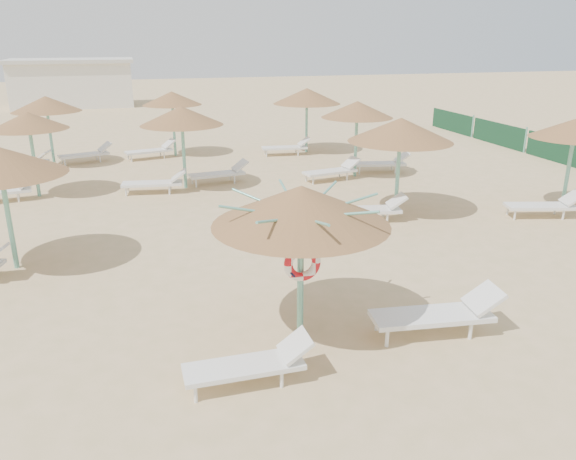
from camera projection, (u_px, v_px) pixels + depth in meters
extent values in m
plane|color=#D4AE81|center=(290.00, 328.00, 9.81)|extent=(120.00, 120.00, 0.00)
cylinder|color=#67B39F|center=(300.00, 274.00, 9.34)|extent=(0.11, 0.11, 2.18)
cone|color=#95633B|center=(301.00, 205.00, 8.94)|extent=(2.90, 2.90, 0.65)
cylinder|color=#67B39F|center=(301.00, 220.00, 9.03)|extent=(0.20, 0.20, 0.12)
cylinder|color=#67B39F|center=(340.00, 205.00, 9.13)|extent=(1.31, 0.04, 0.34)
cylinder|color=#67B39F|center=(319.00, 198.00, 9.51)|extent=(0.96, 0.96, 0.34)
cylinder|color=#67B39F|center=(290.00, 197.00, 9.57)|extent=(0.04, 1.31, 0.34)
cylinder|color=#67B39F|center=(265.00, 203.00, 9.27)|extent=(0.96, 0.96, 0.34)
cylinder|color=#67B39F|center=(260.00, 212.00, 8.79)|extent=(1.31, 0.04, 0.34)
cylinder|color=#67B39F|center=(280.00, 220.00, 8.41)|extent=(0.96, 0.96, 0.34)
cylinder|color=#67B39F|center=(314.00, 221.00, 8.35)|extent=(0.04, 1.31, 0.34)
cylinder|color=#67B39F|center=(339.00, 215.00, 8.65)|extent=(0.96, 0.96, 0.34)
torus|color=red|center=(302.00, 263.00, 9.17)|extent=(0.63, 0.15, 0.63)
cylinder|color=white|center=(196.00, 394.00, 7.79)|extent=(0.06, 0.06, 0.26)
cylinder|color=white|center=(191.00, 376.00, 8.20)|extent=(0.06, 0.06, 0.26)
cylinder|color=white|center=(282.00, 380.00, 8.11)|extent=(0.06, 0.06, 0.26)
cylinder|color=white|center=(273.00, 363.00, 8.53)|extent=(0.06, 0.06, 0.26)
cube|color=white|center=(244.00, 367.00, 8.13)|extent=(1.75, 0.59, 0.07)
cube|color=white|center=(295.00, 345.00, 8.27)|extent=(0.45, 0.56, 0.34)
cylinder|color=white|center=(387.00, 338.00, 9.18)|extent=(0.06, 0.06, 0.30)
cylinder|color=white|center=(377.00, 322.00, 9.68)|extent=(0.06, 0.06, 0.30)
cylinder|color=white|center=(470.00, 331.00, 9.40)|extent=(0.06, 0.06, 0.30)
cylinder|color=white|center=(456.00, 316.00, 9.90)|extent=(0.06, 0.06, 0.30)
cube|color=white|center=(431.00, 316.00, 9.50)|extent=(2.11, 0.89, 0.09)
cube|color=white|center=(484.00, 298.00, 9.55)|extent=(0.59, 0.70, 0.39)
cylinder|color=#67B39F|center=(9.00, 218.00, 11.97)|extent=(0.11, 0.11, 2.30)
cylinder|color=#67B39F|center=(1.00, 172.00, 11.64)|extent=(0.20, 0.20, 0.12)
cylinder|color=#67B39F|center=(34.00, 160.00, 17.43)|extent=(0.11, 0.11, 2.30)
cone|color=#95633B|center=(28.00, 121.00, 17.03)|extent=(2.34, 2.34, 0.53)
cylinder|color=#67B39F|center=(29.00, 128.00, 17.10)|extent=(0.20, 0.20, 0.12)
cylinder|color=white|center=(18.00, 198.00, 17.12)|extent=(0.06, 0.06, 0.28)
cylinder|color=white|center=(18.00, 194.00, 17.55)|extent=(0.06, 0.06, 0.28)
cube|color=white|center=(27.00, 181.00, 17.32)|extent=(0.57, 0.67, 0.36)
cylinder|color=#67B39F|center=(51.00, 137.00, 21.50)|extent=(0.11, 0.11, 2.30)
cone|color=#95633B|center=(46.00, 104.00, 21.09)|extent=(2.54, 2.54, 0.57)
cylinder|color=#67B39F|center=(47.00, 110.00, 21.17)|extent=(0.20, 0.20, 0.12)
cylinder|color=white|center=(4.00, 165.00, 21.45)|extent=(0.06, 0.06, 0.28)
cylinder|color=white|center=(33.00, 168.00, 20.94)|extent=(0.06, 0.06, 0.28)
cylinder|color=white|center=(39.00, 165.00, 21.41)|extent=(0.06, 0.06, 0.28)
cube|color=white|center=(21.00, 162.00, 21.13)|extent=(2.00, 1.15, 0.08)
cube|color=white|center=(43.00, 156.00, 21.03)|extent=(0.64, 0.72, 0.36)
cylinder|color=white|center=(65.00, 163.00, 21.78)|extent=(0.06, 0.06, 0.28)
cylinder|color=white|center=(62.00, 160.00, 22.18)|extent=(0.06, 0.06, 0.28)
cylinder|color=white|center=(100.00, 159.00, 22.47)|extent=(0.06, 0.06, 0.28)
cylinder|color=white|center=(97.00, 157.00, 22.87)|extent=(0.06, 0.06, 0.28)
cube|color=white|center=(84.00, 155.00, 22.33)|extent=(2.00, 1.15, 0.08)
cube|color=white|center=(105.00, 147.00, 22.68)|extent=(0.64, 0.72, 0.36)
cylinder|color=#67B39F|center=(184.00, 154.00, 18.41)|extent=(0.11, 0.11, 2.30)
cone|color=#95633B|center=(181.00, 116.00, 18.00)|extent=(2.67, 2.67, 0.60)
cylinder|color=#67B39F|center=(182.00, 123.00, 18.08)|extent=(0.20, 0.20, 0.12)
cylinder|color=white|center=(126.00, 192.00, 17.76)|extent=(0.06, 0.06, 0.28)
cylinder|color=white|center=(128.00, 188.00, 18.23)|extent=(0.06, 0.06, 0.28)
cylinder|color=white|center=(169.00, 190.00, 17.93)|extent=(0.06, 0.06, 0.28)
cylinder|color=white|center=(170.00, 186.00, 18.40)|extent=(0.06, 0.06, 0.28)
cube|color=white|center=(152.00, 183.00, 18.04)|extent=(1.97, 0.87, 0.08)
cube|color=white|center=(178.00, 175.00, 18.07)|extent=(0.56, 0.66, 0.36)
cylinder|color=white|center=(196.00, 183.00, 18.78)|extent=(0.06, 0.06, 0.28)
cylinder|color=white|center=(192.00, 180.00, 19.21)|extent=(0.06, 0.06, 0.28)
cylinder|color=white|center=(234.00, 179.00, 19.28)|extent=(0.06, 0.06, 0.28)
cylinder|color=white|center=(230.00, 176.00, 19.72)|extent=(0.06, 0.06, 0.28)
cube|color=white|center=(217.00, 174.00, 19.23)|extent=(1.97, 0.87, 0.08)
cube|color=white|center=(240.00, 165.00, 19.47)|extent=(0.56, 0.66, 0.36)
cylinder|color=#67B39F|center=(174.00, 128.00, 23.42)|extent=(0.11, 0.11, 2.30)
cone|color=#95633B|center=(172.00, 98.00, 23.01)|extent=(2.42, 2.42, 0.54)
cylinder|color=#67B39F|center=(172.00, 104.00, 23.09)|extent=(0.20, 0.20, 0.12)
cylinder|color=white|center=(131.00, 158.00, 22.53)|extent=(0.06, 0.06, 0.28)
cylinder|color=white|center=(128.00, 156.00, 22.95)|extent=(0.06, 0.06, 0.28)
cylinder|color=white|center=(164.00, 155.00, 23.15)|extent=(0.06, 0.06, 0.28)
cylinder|color=white|center=(161.00, 153.00, 23.56)|extent=(0.06, 0.06, 0.28)
cube|color=white|center=(149.00, 151.00, 23.05)|extent=(1.99, 1.04, 0.08)
cube|color=white|center=(169.00, 143.00, 23.36)|extent=(0.61, 0.70, 0.36)
cylinder|color=#67B39F|center=(398.00, 174.00, 15.69)|extent=(0.11, 0.11, 2.30)
cone|color=#95633B|center=(401.00, 130.00, 15.28)|extent=(2.88, 2.88, 0.65)
cylinder|color=#67B39F|center=(400.00, 139.00, 15.37)|extent=(0.20, 0.20, 0.12)
cylinder|color=white|center=(338.00, 220.00, 15.09)|extent=(0.06, 0.06, 0.28)
cylinder|color=white|center=(335.00, 214.00, 15.56)|extent=(0.06, 0.06, 0.28)
cylinder|color=white|center=(387.00, 218.00, 15.19)|extent=(0.06, 0.06, 0.28)
cylinder|color=white|center=(383.00, 213.00, 15.66)|extent=(0.06, 0.06, 0.28)
cube|color=white|center=(366.00, 210.00, 15.32)|extent=(1.98, 0.97, 0.08)
cube|color=white|center=(397.00, 201.00, 15.31)|extent=(0.59, 0.68, 0.36)
cylinder|color=#67B39F|center=(356.00, 144.00, 19.96)|extent=(0.11, 0.11, 2.30)
cone|color=#95633B|center=(357.00, 109.00, 19.56)|extent=(2.52, 2.52, 0.57)
cylinder|color=#67B39F|center=(357.00, 116.00, 19.63)|extent=(0.20, 0.20, 0.12)
cylinder|color=white|center=(313.00, 181.00, 19.11)|extent=(0.06, 0.06, 0.28)
cylinder|color=white|center=(306.00, 178.00, 19.53)|extent=(0.06, 0.06, 0.28)
cylinder|color=white|center=(347.00, 177.00, 19.67)|extent=(0.06, 0.06, 0.28)
cylinder|color=white|center=(340.00, 174.00, 20.09)|extent=(0.06, 0.06, 0.28)
cube|color=white|center=(330.00, 172.00, 19.59)|extent=(1.98, 0.95, 0.08)
cube|color=white|center=(351.00, 163.00, 19.86)|extent=(0.58, 0.68, 0.36)
cylinder|color=white|center=(359.00, 171.00, 20.54)|extent=(0.06, 0.06, 0.28)
cylinder|color=white|center=(357.00, 167.00, 21.01)|extent=(0.06, 0.06, 0.28)
cylinder|color=white|center=(395.00, 170.00, 20.66)|extent=(0.06, 0.06, 0.28)
cylinder|color=white|center=(392.00, 167.00, 21.13)|extent=(0.06, 0.06, 0.28)
cube|color=white|center=(379.00, 164.00, 20.79)|extent=(1.98, 0.95, 0.08)
cube|color=white|center=(402.00, 157.00, 20.78)|extent=(0.58, 0.68, 0.36)
cylinder|color=#67B39F|center=(307.00, 125.00, 24.12)|extent=(0.11, 0.11, 2.30)
cone|color=#95633B|center=(307.00, 96.00, 23.71)|extent=(2.87, 2.87, 0.65)
cylinder|color=#67B39F|center=(307.00, 102.00, 23.79)|extent=(0.20, 0.20, 0.12)
cylinder|color=white|center=(267.00, 154.00, 23.45)|extent=(0.06, 0.06, 0.28)
cylinder|color=white|center=(265.00, 151.00, 23.91)|extent=(0.06, 0.06, 0.28)
cylinder|color=white|center=(298.00, 153.00, 23.67)|extent=(0.06, 0.06, 0.28)
cylinder|color=white|center=(296.00, 150.00, 24.13)|extent=(0.06, 0.06, 0.28)
cube|color=white|center=(284.00, 148.00, 23.75)|extent=(1.95, 0.81, 0.08)
cube|color=white|center=(304.00, 141.00, 23.81)|extent=(0.54, 0.65, 0.36)
cylinder|color=#67B39F|center=(568.00, 171.00, 16.03)|extent=(0.11, 0.11, 2.30)
cone|color=#95633B|center=(575.00, 128.00, 15.62)|extent=(2.43, 2.43, 0.55)
cylinder|color=#67B39F|center=(574.00, 137.00, 15.70)|extent=(0.20, 0.20, 0.12)
cylinder|color=white|center=(515.00, 215.00, 15.47)|extent=(0.06, 0.06, 0.28)
cylinder|color=white|center=(508.00, 210.00, 15.94)|extent=(0.06, 0.06, 0.28)
cylinder|color=white|center=(563.00, 215.00, 15.49)|extent=(0.06, 0.06, 0.28)
cylinder|color=white|center=(555.00, 210.00, 15.96)|extent=(0.06, 0.06, 0.28)
cube|color=white|center=(541.00, 206.00, 15.66)|extent=(2.00, 1.08, 0.08)
cube|color=white|center=(572.00, 198.00, 15.59)|extent=(0.62, 0.70, 0.36)
cube|color=silver|center=(73.00, 85.00, 39.60)|extent=(8.00, 4.00, 3.00)
cube|color=beige|center=(70.00, 61.00, 39.06)|extent=(8.40, 4.40, 0.25)
cube|color=#1C5430|center=(560.00, 150.00, 22.30)|extent=(0.08, 3.80, 1.00)
cube|color=#1C5430|center=(498.00, 134.00, 25.94)|extent=(0.08, 3.80, 1.00)
cylinder|color=#67B39F|center=(525.00, 140.00, 24.19)|extent=(0.08, 0.08, 1.10)
cube|color=#1C5430|center=(452.00, 122.00, 29.57)|extent=(0.08, 3.80, 1.00)
cylinder|color=#67B39F|center=(473.00, 126.00, 27.83)|extent=(0.08, 0.08, 1.10)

